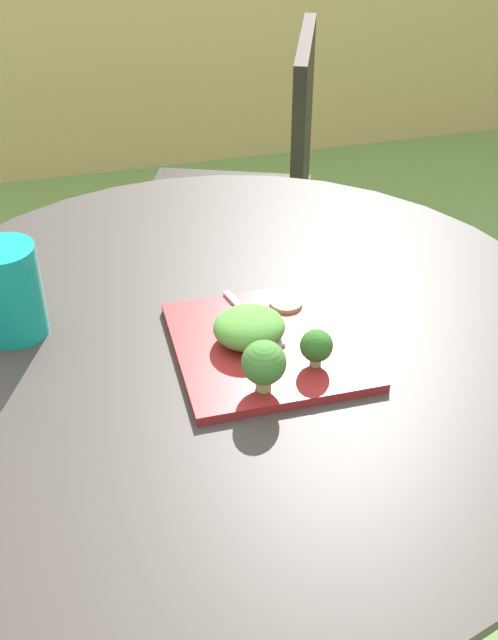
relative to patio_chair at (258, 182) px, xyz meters
The scene contains 10 objects.
bamboo_fence 1.37m from the patio_chair, 102.46° to the left, with size 8.00×0.08×1.35m, color tan.
patio_table 0.98m from the patio_chair, 107.59° to the right, with size 1.06×1.06×0.76m.
patio_chair is the anchor object (origin of this frame).
salad_plate 1.03m from the patio_chair, 104.45° to the right, with size 0.26×0.26×0.01m, color maroon.
drinking_glass 1.07m from the patio_chair, 124.85° to the right, with size 0.09×0.09×0.14m.
fork 1.00m from the patio_chair, 105.42° to the right, with size 0.05×0.15×0.00m.
lettuce_mound 1.04m from the patio_chair, 105.96° to the right, with size 0.10×0.09×0.05m, color #519338.
broccoli_floret_0 1.09m from the patio_chair, 101.11° to the right, with size 0.04×0.04×0.05m.
broccoli_floret_1 1.14m from the patio_chair, 104.89° to the right, with size 0.06×0.06×0.07m.
cucumber_slice_0 0.95m from the patio_chair, 102.66° to the right, with size 0.05×0.05×0.01m, color #8EB766.
Camera 1 is at (-0.20, -0.88, 1.44)m, focal length 44.54 mm.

